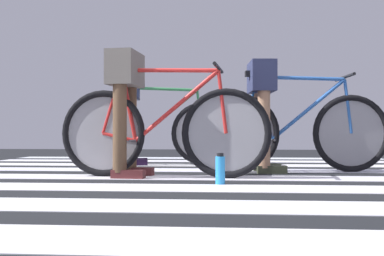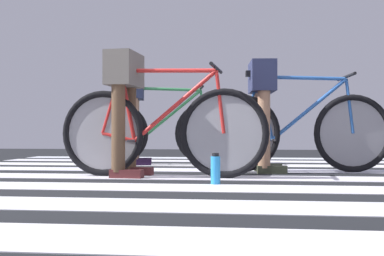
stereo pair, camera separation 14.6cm
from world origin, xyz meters
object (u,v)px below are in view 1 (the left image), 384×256
Objects in this scene: water_bottle at (220,170)px; bicycle_1_of_3 at (163,130)px; cyclist_2_of_3 at (262,101)px; cyclist_1_of_3 at (126,96)px; bicycle_3_of_3 at (158,131)px; bicycle_2_of_3 at (296,130)px; cyclist_3_of_3 at (130,106)px.

bicycle_1_of_3 is at bearing 133.24° from water_bottle.
cyclist_2_of_3 is (0.84, 0.61, 0.27)m from bicycle_1_of_3.
water_bottle is at bearing -41.61° from bicycle_1_of_3.
cyclist_1_of_3 is (-0.31, 0.03, 0.28)m from bicycle_1_of_3.
cyclist_1_of_3 is at bearing -101.16° from bicycle_3_of_3.
bicycle_1_of_3 is 1.69× the size of cyclist_1_of_3.
bicycle_2_of_3 is 1.70× the size of cyclist_2_of_3.
bicycle_3_of_3 is 0.42m from cyclist_3_of_3.
cyclist_2_of_3 is at bearing -51.61° from bicycle_3_of_3.
cyclist_3_of_3 reaches higher than bicycle_2_of_3.
cyclist_1_of_3 is 1.00× the size of cyclist_3_of_3.
cyclist_1_of_3 reaches higher than bicycle_1_of_3.
cyclist_1_of_3 is 1.60m from bicycle_2_of_3.
bicycle_2_of_3 and bicycle_3_of_3 have the same top height.
bicycle_3_of_3 is at bearing 140.92° from bicycle_2_of_3.
bicycle_1_of_3 is at bearing -156.22° from bicycle_2_of_3.
bicycle_2_of_3 is 7.84× the size of water_bottle.
cyclist_3_of_3 is at bearing 116.03° from bicycle_1_of_3.
cyclist_3_of_3 is at bearing 141.61° from cyclist_2_of_3.
cyclist_1_of_3 is 1.59m from bicycle_3_of_3.
bicycle_2_of_3 is at bearing -37.75° from cyclist_3_of_3.
cyclist_2_of_3 is (1.15, 0.58, -0.00)m from cyclist_1_of_3.
bicycle_1_of_3 is 1.70× the size of cyclist_2_of_3.
bicycle_2_of_3 is (1.46, 0.61, -0.28)m from cyclist_1_of_3.
bicycle_1_of_3 is 1.31m from bicycle_2_of_3.
cyclist_3_of_3 is 2.37m from water_bottle.
cyclist_1_of_3 is 1.54m from cyclist_3_of_3.
bicycle_3_of_3 is at bearing 94.15° from cyclist_1_of_3.
cyclist_3_of_3 is at bearing 147.26° from bicycle_2_of_3.
bicycle_3_of_3 is 7.77× the size of water_bottle.
bicycle_3_of_3 is 1.67× the size of cyclist_3_of_3.
cyclist_3_of_3 is at bearing -180.00° from bicycle_3_of_3.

